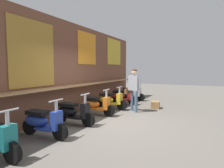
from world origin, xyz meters
name	(u,v)px	position (x,y,z in m)	size (l,w,h in m)	color
ground_plane	(113,123)	(0.00, 0.00, 0.00)	(31.45, 31.45, 0.00)	#605B54
market_stall_facade	(62,69)	(-0.01, 2.02, 1.69)	(11.23, 0.61, 3.37)	brown
scooter_blue	(41,121)	(-1.84, 1.08, 0.39)	(0.46, 1.40, 0.97)	#233D9E
scooter_black	(72,112)	(-0.67, 1.08, 0.39)	(0.48, 1.40, 0.97)	black
scooter_orange	(95,104)	(0.66, 1.08, 0.39)	(0.46, 1.40, 0.97)	orange
scooter_yellow	(109,100)	(1.80, 1.08, 0.39)	(0.46, 1.40, 0.97)	gold
scooter_red	(121,96)	(3.05, 1.08, 0.39)	(0.46, 1.40, 0.97)	red
scooter_silver	(131,93)	(4.29, 1.08, 0.39)	(0.46, 1.40, 0.97)	#B2B5BA
shopper_with_handbag	(134,85)	(1.87, 0.02, 1.04)	(0.39, 0.68, 1.70)	slate
merchandise_crate	(155,105)	(2.84, -0.62, 0.15)	(0.43, 0.34, 0.30)	olive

